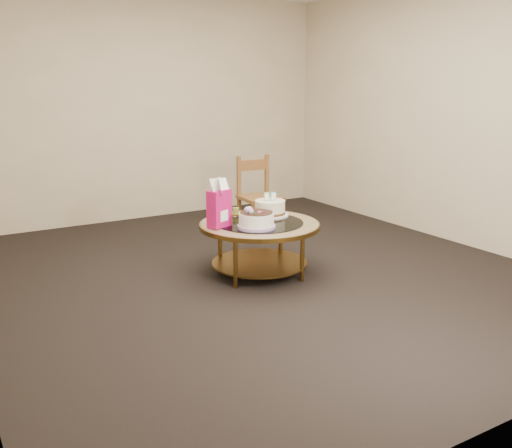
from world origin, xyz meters
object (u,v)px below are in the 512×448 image
decorated_cake (256,221)px  dining_chair (259,196)px  coffee_table (260,231)px  cream_cake (270,208)px  gift_bag (219,203)px

decorated_cake → dining_chair: (0.76, 1.21, -0.09)m
coffee_table → cream_cake: (0.21, 0.16, 0.15)m
coffee_table → gift_bag: gift_bag is taller
decorated_cake → dining_chair: dining_chair is taller
coffee_table → cream_cake: 0.30m
cream_cake → dining_chair: 1.00m
dining_chair → gift_bag: bearing=-130.9°
coffee_table → dining_chair: (0.64, 1.06, 0.05)m
coffee_table → gift_bag: bearing=173.2°
cream_cake → gift_bag: (-0.57, -0.12, 0.13)m
dining_chair → cream_cake: bearing=-112.2°
gift_bag → cream_cake: bearing=-8.5°
coffee_table → cream_cake: bearing=38.4°
dining_chair → coffee_table: bearing=-117.5°
cream_cake → gift_bag: gift_bag is taller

